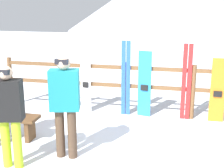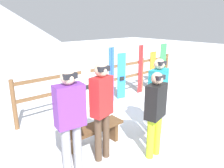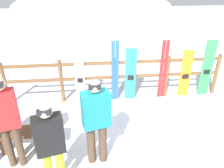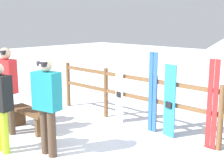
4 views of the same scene
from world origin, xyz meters
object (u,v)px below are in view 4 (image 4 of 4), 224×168
(person_black, at_px, (0,102))
(snowboard_white, at_px, (119,91))
(bench, at_px, (30,115))
(ski_pair_red, at_px, (212,105))
(person_red, at_px, (7,84))
(person_teal, at_px, (47,101))
(ski_pair_blue, at_px, (153,93))
(snowboard_blue, at_px, (170,101))

(person_black, bearing_deg, snowboard_white, 82.33)
(bench, distance_m, person_black, 1.27)
(ski_pair_red, bearing_deg, person_red, -147.73)
(snowboard_white, bearing_deg, person_teal, -81.26)
(person_red, height_order, ski_pair_blue, person_red)
(bench, relative_size, ski_pair_red, 0.73)
(snowboard_white, distance_m, ski_pair_red, 2.21)
(snowboard_blue, bearing_deg, person_teal, -114.81)
(bench, distance_m, person_teal, 1.54)
(person_red, bearing_deg, snowboard_white, 61.98)
(ski_pair_blue, height_order, snowboard_blue, ski_pair_blue)
(person_red, xyz_separation_m, ski_pair_red, (3.33, 2.10, -0.23))
(person_black, distance_m, person_teal, 0.84)
(snowboard_white, relative_size, ski_pair_blue, 0.86)
(ski_pair_red, bearing_deg, ski_pair_blue, 180.00)
(person_teal, bearing_deg, ski_pair_blue, 74.88)
(snowboard_white, bearing_deg, bench, -120.13)
(bench, bearing_deg, ski_pair_red, 28.12)
(ski_pair_blue, distance_m, snowboard_blue, 0.43)
(person_red, distance_m, person_teal, 1.45)
(bench, relative_size, person_red, 0.68)
(person_red, height_order, snowboard_white, person_red)
(person_black, height_order, person_red, person_red)
(ski_pair_blue, xyz_separation_m, snowboard_blue, (0.41, -0.00, -0.11))
(snowboard_white, height_order, ski_pair_red, ski_pair_red)
(bench, height_order, ski_pair_red, ski_pair_red)
(ski_pair_blue, height_order, ski_pair_red, ski_pair_blue)
(person_teal, relative_size, ski_pair_red, 1.02)
(person_red, distance_m, ski_pair_red, 3.94)
(bench, bearing_deg, ski_pair_blue, 41.90)
(snowboard_white, xyz_separation_m, ski_pair_red, (2.21, 0.00, 0.10))
(person_red, bearing_deg, ski_pair_red, 32.27)
(bench, height_order, person_red, person_red)
(person_red, relative_size, ski_pair_blue, 1.06)
(snowboard_blue, relative_size, ski_pair_red, 0.89)
(person_red, relative_size, snowboard_white, 1.23)
(ski_pair_blue, relative_size, snowboard_blue, 1.14)
(ski_pair_blue, bearing_deg, person_teal, -105.12)
(snowboard_blue, xyz_separation_m, ski_pair_red, (0.88, 0.00, 0.09))
(person_black, bearing_deg, person_teal, 35.14)
(snowboard_white, relative_size, snowboard_blue, 0.99)
(person_red, xyz_separation_m, person_teal, (1.45, -0.06, -0.08))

